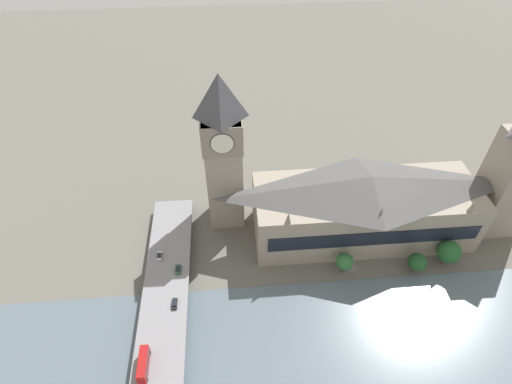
% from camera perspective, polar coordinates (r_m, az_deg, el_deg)
% --- Properties ---
extents(ground_plane, '(600.00, 600.00, 0.00)m').
position_cam_1_polar(ground_plane, '(161.16, 13.30, -10.41)').
color(ground_plane, '#605E56').
extents(river_water, '(54.59, 360.00, 0.30)m').
position_cam_1_polar(river_water, '(145.28, 16.78, -20.86)').
color(river_water, slate).
rests_on(river_water, ground_plane).
extents(parliament_hall, '(29.83, 86.93, 30.56)m').
position_cam_1_polar(parliament_hall, '(163.04, 15.30, -1.94)').
color(parliament_hall, gray).
rests_on(parliament_hall, ground_plane).
extents(clock_tower, '(15.21, 15.21, 66.93)m').
position_cam_1_polar(clock_tower, '(150.89, -4.72, 5.91)').
color(clock_tower, gray).
rests_on(clock_tower, ground_plane).
extents(road_bridge, '(141.18, 16.01, 5.09)m').
position_cam_1_polar(road_bridge, '(137.26, -13.69, -22.60)').
color(road_bridge, slate).
rests_on(road_bridge, ground_plane).
extents(double_decker_bus_lead, '(10.23, 2.65, 4.74)m').
position_cam_1_polar(double_decker_bus_lead, '(134.17, -15.81, -22.55)').
color(double_decker_bus_lead, red).
rests_on(double_decker_bus_lead, road_bridge).
extents(car_northbound_lead, '(4.13, 1.92, 1.44)m').
position_cam_1_polar(car_northbound_lead, '(151.97, -11.07, -10.77)').
color(car_northbound_lead, '#2D5638').
rests_on(car_northbound_lead, road_bridge).
extents(car_northbound_tail, '(3.88, 1.85, 1.44)m').
position_cam_1_polar(car_northbound_tail, '(157.23, -13.61, -8.85)').
color(car_northbound_tail, silver).
rests_on(car_northbound_tail, road_bridge).
extents(car_southbound_lead, '(4.19, 1.79, 1.25)m').
position_cam_1_polar(car_southbound_lead, '(144.20, -11.55, -15.36)').
color(car_southbound_lead, black).
rests_on(car_southbound_lead, road_bridge).
extents(tree_embankment_near, '(6.56, 6.56, 9.56)m').
position_cam_1_polar(tree_embankment_near, '(154.33, 12.55, -9.67)').
color(tree_embankment_near, brown).
rests_on(tree_embankment_near, ground_plane).
extents(tree_embankment_mid, '(8.80, 8.80, 11.48)m').
position_cam_1_polar(tree_embankment_mid, '(169.08, 25.85, -7.70)').
color(tree_embankment_mid, brown).
rests_on(tree_embankment_mid, ground_plane).
extents(tree_embankment_far, '(6.94, 6.94, 9.09)m').
position_cam_1_polar(tree_embankment_far, '(163.02, 22.03, -9.25)').
color(tree_embankment_far, brown).
rests_on(tree_embankment_far, ground_plane).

